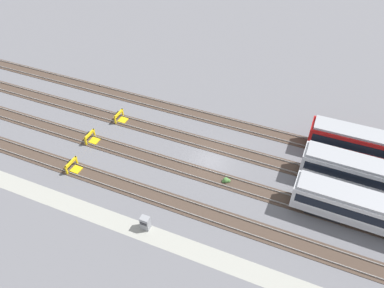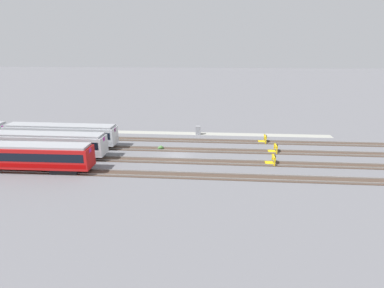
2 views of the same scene
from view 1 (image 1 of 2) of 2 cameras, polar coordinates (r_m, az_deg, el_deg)
ground_plane at (r=44.45m, az=2.83°, el=-2.51°), size 400.00×400.00×0.00m
service_walkway at (r=37.55m, az=-3.79°, el=-14.50°), size 54.00×2.00×0.01m
rail_track_nearest at (r=39.83m, az=-0.99°, el=-9.50°), size 90.00×2.23×0.21m
rail_track_near_inner at (r=42.80m, az=1.66°, el=-4.65°), size 90.00×2.24×0.21m
rail_track_middle at (r=46.12m, az=3.92°, el=-0.44°), size 90.00×2.24×0.21m
rail_track_far_inner at (r=49.71m, az=5.86°, el=3.17°), size 90.00×2.23×0.21m
bumper_stop_nearest_track at (r=45.12m, az=-17.63°, el=-3.25°), size 1.37×2.01×1.22m
bumper_stop_near_inner_track at (r=48.20m, az=-15.04°, el=0.92°), size 1.35×2.00×1.22m
bumper_stop_middle_track at (r=50.59m, az=-10.83°, el=4.04°), size 1.36×2.01×1.22m
electrical_cabinet at (r=37.95m, az=-7.13°, el=-11.83°), size 0.90×0.73×1.60m
weed_clump at (r=42.08m, az=5.22°, el=-5.54°), size 0.92×0.70×0.64m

